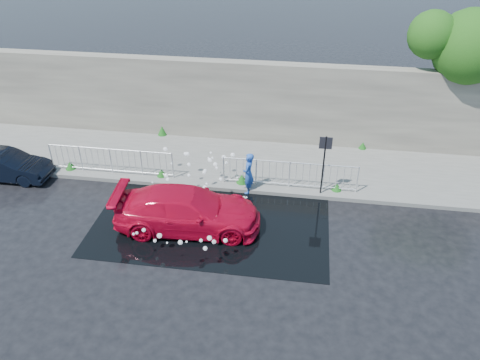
# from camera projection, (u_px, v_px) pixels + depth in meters

# --- Properties ---
(ground) EXTENTS (90.00, 90.00, 0.00)m
(ground) POSITION_uv_depth(u_px,v_px,m) (191.00, 238.00, 15.43)
(ground) COLOR black
(ground) RESTS_ON ground
(pavement) EXTENTS (30.00, 4.00, 0.15)m
(pavement) POSITION_uv_depth(u_px,v_px,m) (219.00, 161.00, 19.57)
(pavement) COLOR #5C5D58
(pavement) RESTS_ON ground
(curb) EXTENTS (30.00, 0.25, 0.16)m
(curb) POSITION_uv_depth(u_px,v_px,m) (209.00, 187.00, 17.90)
(curb) COLOR #5C5D58
(curb) RESTS_ON ground
(retaining_wall) EXTENTS (30.00, 0.60, 3.50)m
(retaining_wall) POSITION_uv_depth(u_px,v_px,m) (227.00, 100.00, 20.44)
(retaining_wall) COLOR #59544B
(retaining_wall) RESTS_ON pavement
(puddle) EXTENTS (8.00, 5.00, 0.01)m
(puddle) POSITION_uv_depth(u_px,v_px,m) (212.00, 221.00, 16.20)
(puddle) COLOR black
(puddle) RESTS_ON ground
(sign_post) EXTENTS (0.45, 0.06, 2.50)m
(sign_post) POSITION_uv_depth(u_px,v_px,m) (324.00, 156.00, 16.58)
(sign_post) COLOR black
(sign_post) RESTS_ON ground
(tree) EXTENTS (4.94, 2.91, 6.20)m
(tree) POSITION_uv_depth(u_px,v_px,m) (473.00, 43.00, 17.90)
(tree) COLOR #332114
(tree) RESTS_ON ground
(railing_left) EXTENTS (5.05, 0.05, 1.10)m
(railing_left) POSITION_uv_depth(u_px,v_px,m) (111.00, 160.00, 18.34)
(railing_left) COLOR silver
(railing_left) RESTS_ON pavement
(railing_right) EXTENTS (5.05, 0.05, 1.10)m
(railing_right) POSITION_uv_depth(u_px,v_px,m) (289.00, 174.00, 17.47)
(railing_right) COLOR silver
(railing_right) RESTS_ON pavement
(weeds) EXTENTS (12.17, 3.93, 0.43)m
(weeds) POSITION_uv_depth(u_px,v_px,m) (207.00, 160.00, 19.19)
(weeds) COLOR #185717
(weeds) RESTS_ON pavement
(water_spray) EXTENTS (3.62, 5.62, 1.03)m
(water_spray) POSITION_uv_depth(u_px,v_px,m) (195.00, 187.00, 16.62)
(water_spray) COLOR white
(water_spray) RESTS_ON ground
(red_car) EXTENTS (5.01, 2.35, 1.41)m
(red_car) POSITION_uv_depth(u_px,v_px,m) (188.00, 210.00, 15.57)
(red_car) COLOR #B80724
(red_car) RESTS_ON ground
(dark_car) EXTENTS (3.45, 1.21, 1.14)m
(dark_car) POSITION_uv_depth(u_px,v_px,m) (6.00, 166.00, 18.30)
(dark_car) COLOR black
(dark_car) RESTS_ON ground
(person) EXTENTS (0.47, 0.65, 1.64)m
(person) POSITION_uv_depth(u_px,v_px,m) (248.00, 173.00, 17.31)
(person) COLOR #2351B2
(person) RESTS_ON ground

